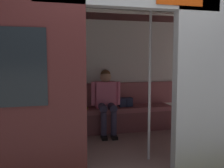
# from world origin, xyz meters

# --- Properties ---
(train_car) EXTENTS (6.40, 2.51, 2.28)m
(train_car) POSITION_xyz_m (0.08, -1.10, 1.49)
(train_car) COLOR #ADAFB5
(train_car) RESTS_ON ground_plane
(bench_seat) EXTENTS (3.03, 0.44, 0.47)m
(bench_seat) POSITION_xyz_m (0.00, -2.00, 0.36)
(bench_seat) COLOR #935156
(bench_seat) RESTS_ON ground_plane
(person_seated) EXTENTS (0.55, 0.70, 1.20)m
(person_seated) POSITION_xyz_m (-0.19, -1.95, 0.69)
(person_seated) COLOR pink
(person_seated) RESTS_ON ground_plane
(handbag) EXTENTS (0.26, 0.15, 0.17)m
(handbag) POSITION_xyz_m (-0.61, -2.07, 0.56)
(handbag) COLOR #262D4C
(handbag) RESTS_ON bench_seat
(book) EXTENTS (0.18, 0.24, 0.03)m
(book) POSITION_xyz_m (0.24, -2.09, 0.49)
(book) COLOR gold
(book) RESTS_ON bench_seat
(grab_pole_door) EXTENTS (0.04, 0.04, 2.14)m
(grab_pole_door) POSITION_xyz_m (0.46, -0.44, 1.07)
(grab_pole_door) COLOR silver
(grab_pole_door) RESTS_ON ground_plane
(grab_pole_far) EXTENTS (0.04, 0.04, 2.14)m
(grab_pole_far) POSITION_xyz_m (-0.46, -0.56, 1.07)
(grab_pole_far) COLOR silver
(grab_pole_far) RESTS_ON ground_plane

